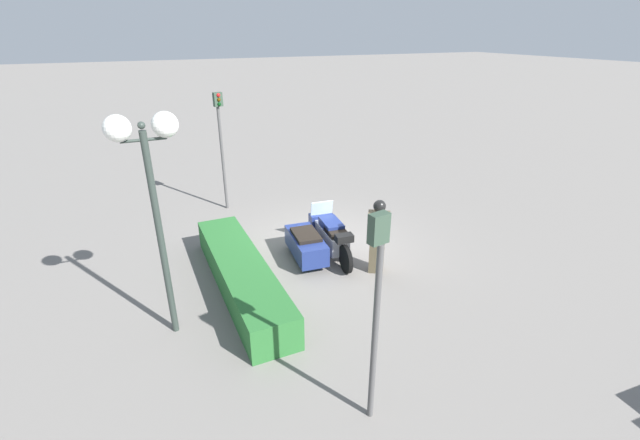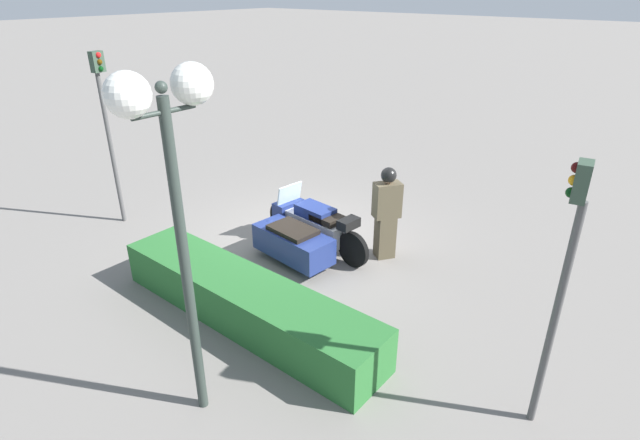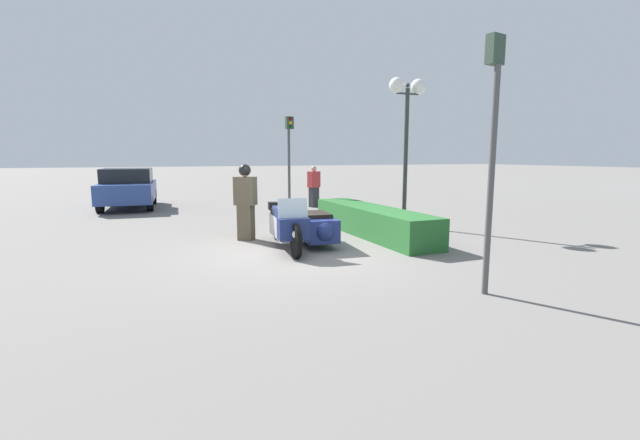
{
  "view_description": "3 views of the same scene",
  "coord_description": "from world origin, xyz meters",
  "px_view_note": "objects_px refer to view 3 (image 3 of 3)",
  "views": [
    {
      "loc": [
        -9.28,
        4.32,
        5.34
      ],
      "look_at": [
        -0.4,
        0.27,
        0.97
      ],
      "focal_mm": 24.0,
      "sensor_mm": 36.0,
      "label": 1
    },
    {
      "loc": [
        -6.15,
        6.81,
        4.83
      ],
      "look_at": [
        -0.57,
        -0.02,
        0.65
      ],
      "focal_mm": 28.0,
      "sensor_mm": 36.0,
      "label": 2
    },
    {
      "loc": [
        8.41,
        -2.84,
        2.01
      ],
      "look_at": [
        -0.38,
        0.78,
        0.59
      ],
      "focal_mm": 24.0,
      "sensor_mm": 36.0,
      "label": 3
    }
  ],
  "objects_px": {
    "police_motorcycle": "(303,226)",
    "parked_car_background": "(128,188)",
    "hedge_bush_curbside": "(371,221)",
    "twin_lamp_post": "(407,105)",
    "traffic_light_far": "(289,151)",
    "traffic_light_near": "(492,129)",
    "officer_rider": "(246,200)",
    "pedestrian_bystander": "(314,187)"
  },
  "relations": [
    {
      "from": "traffic_light_far",
      "to": "pedestrian_bystander",
      "type": "bearing_deg",
      "value": 131.09
    },
    {
      "from": "officer_rider",
      "to": "parked_car_background",
      "type": "distance_m",
      "value": 8.54
    },
    {
      "from": "traffic_light_near",
      "to": "pedestrian_bystander",
      "type": "relative_size",
      "value": 2.24
    },
    {
      "from": "traffic_light_near",
      "to": "parked_car_background",
      "type": "xyz_separation_m",
      "value": [
        -13.45,
        -5.15,
        -1.58
      ]
    },
    {
      "from": "pedestrian_bystander",
      "to": "police_motorcycle",
      "type": "bearing_deg",
      "value": 134.56
    },
    {
      "from": "traffic_light_near",
      "to": "traffic_light_far",
      "type": "height_order",
      "value": "traffic_light_near"
    },
    {
      "from": "police_motorcycle",
      "to": "parked_car_background",
      "type": "height_order",
      "value": "parked_car_background"
    },
    {
      "from": "officer_rider",
      "to": "twin_lamp_post",
      "type": "distance_m",
      "value": 5.31
    },
    {
      "from": "parked_car_background",
      "to": "hedge_bush_curbside",
      "type": "bearing_deg",
      "value": -141.39
    },
    {
      "from": "twin_lamp_post",
      "to": "pedestrian_bystander",
      "type": "relative_size",
      "value": 2.55
    },
    {
      "from": "officer_rider",
      "to": "twin_lamp_post",
      "type": "height_order",
      "value": "twin_lamp_post"
    },
    {
      "from": "parked_car_background",
      "to": "officer_rider",
      "type": "bearing_deg",
      "value": -156.77
    },
    {
      "from": "police_motorcycle",
      "to": "officer_rider",
      "type": "relative_size",
      "value": 1.48
    },
    {
      "from": "pedestrian_bystander",
      "to": "twin_lamp_post",
      "type": "bearing_deg",
      "value": 165.37
    },
    {
      "from": "twin_lamp_post",
      "to": "traffic_light_far",
      "type": "xyz_separation_m",
      "value": [
        -3.26,
        -2.4,
        -1.24
      ]
    },
    {
      "from": "hedge_bush_curbside",
      "to": "police_motorcycle",
      "type": "bearing_deg",
      "value": -70.75
    },
    {
      "from": "traffic_light_near",
      "to": "traffic_light_far",
      "type": "relative_size",
      "value": 1.11
    },
    {
      "from": "hedge_bush_curbside",
      "to": "traffic_light_near",
      "type": "relative_size",
      "value": 1.34
    },
    {
      "from": "hedge_bush_curbside",
      "to": "parked_car_background",
      "type": "distance_m",
      "value": 10.49
    },
    {
      "from": "police_motorcycle",
      "to": "pedestrian_bystander",
      "type": "relative_size",
      "value": 1.66
    },
    {
      "from": "pedestrian_bystander",
      "to": "traffic_light_near",
      "type": "bearing_deg",
      "value": 149.4
    },
    {
      "from": "officer_rider",
      "to": "police_motorcycle",
      "type": "bearing_deg",
      "value": 71.46
    },
    {
      "from": "hedge_bush_curbside",
      "to": "traffic_light_far",
      "type": "height_order",
      "value": "traffic_light_far"
    },
    {
      "from": "twin_lamp_post",
      "to": "parked_car_background",
      "type": "xyz_separation_m",
      "value": [
        -7.75,
        -7.52,
        -2.62
      ]
    },
    {
      "from": "traffic_light_far",
      "to": "traffic_light_near",
      "type": "bearing_deg",
      "value": -9.63
    },
    {
      "from": "officer_rider",
      "to": "hedge_bush_curbside",
      "type": "distance_m",
      "value": 3.25
    },
    {
      "from": "traffic_light_near",
      "to": "parked_car_background",
      "type": "relative_size",
      "value": 0.87
    },
    {
      "from": "traffic_light_near",
      "to": "pedestrian_bystander",
      "type": "bearing_deg",
      "value": -19.63
    },
    {
      "from": "police_motorcycle",
      "to": "parked_car_background",
      "type": "xyz_separation_m",
      "value": [
        -9.38,
        -3.8,
        0.33
      ]
    },
    {
      "from": "traffic_light_near",
      "to": "parked_car_background",
      "type": "bearing_deg",
      "value": 9.92
    },
    {
      "from": "officer_rider",
      "to": "traffic_light_far",
      "type": "bearing_deg",
      "value": -177.94
    },
    {
      "from": "traffic_light_near",
      "to": "officer_rider",
      "type": "bearing_deg",
      "value": 12.37
    },
    {
      "from": "traffic_light_near",
      "to": "pedestrian_bystander",
      "type": "height_order",
      "value": "traffic_light_near"
    },
    {
      "from": "hedge_bush_curbside",
      "to": "pedestrian_bystander",
      "type": "relative_size",
      "value": 3.0
    },
    {
      "from": "hedge_bush_curbside",
      "to": "traffic_light_far",
      "type": "relative_size",
      "value": 1.48
    },
    {
      "from": "traffic_light_far",
      "to": "parked_car_background",
      "type": "xyz_separation_m",
      "value": [
        -4.49,
        -5.12,
        -1.38
      ]
    },
    {
      "from": "pedestrian_bystander",
      "to": "parked_car_background",
      "type": "bearing_deg",
      "value": 48.7
    },
    {
      "from": "hedge_bush_curbside",
      "to": "pedestrian_bystander",
      "type": "height_order",
      "value": "pedestrian_bystander"
    },
    {
      "from": "hedge_bush_curbside",
      "to": "traffic_light_near",
      "type": "bearing_deg",
      "value": -9.48
    },
    {
      "from": "traffic_light_near",
      "to": "parked_car_background",
      "type": "distance_m",
      "value": 14.49
    },
    {
      "from": "pedestrian_bystander",
      "to": "hedge_bush_curbside",
      "type": "bearing_deg",
      "value": 150.09
    },
    {
      "from": "police_motorcycle",
      "to": "parked_car_background",
      "type": "distance_m",
      "value": 10.12
    }
  ]
}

